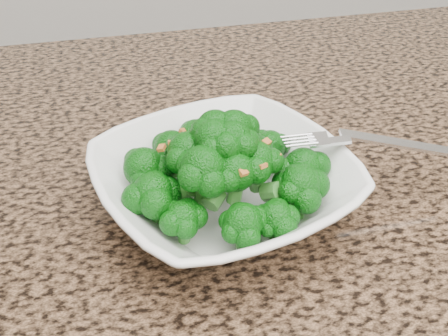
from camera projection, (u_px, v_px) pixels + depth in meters
name	position (u px, v px, depth m)	size (l,w,h in m)	color
granite_counter	(320.00, 240.00, 0.54)	(1.64, 1.04, 0.03)	brown
bowl	(224.00, 186.00, 0.54)	(0.24, 0.24, 0.06)	white
broccoli_pile	(224.00, 128.00, 0.50)	(0.21, 0.21, 0.07)	#0A590A
garlic_topping	(224.00, 89.00, 0.48)	(0.13, 0.13, 0.01)	#C2722F
fork	(342.00, 140.00, 0.54)	(0.19, 0.03, 0.01)	silver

